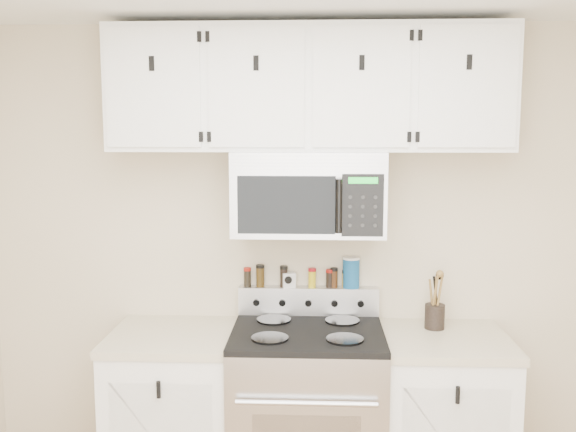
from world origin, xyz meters
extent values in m
cube|color=#BAAB8C|center=(0.00, 1.75, 1.25)|extent=(3.50, 0.01, 2.50)
cube|color=#B7B7BA|center=(0.00, 1.43, 0.46)|extent=(0.76, 0.65, 0.92)
cube|color=black|center=(0.00, 1.43, 0.94)|extent=(0.76, 0.65, 0.03)
cube|color=#B7B7BA|center=(0.00, 1.71, 1.03)|extent=(0.76, 0.08, 0.15)
cylinder|color=black|center=(-0.18, 1.28, 0.96)|extent=(0.18, 0.18, 0.01)
cylinder|color=black|center=(0.18, 1.28, 0.96)|extent=(0.18, 0.18, 0.01)
cylinder|color=black|center=(-0.18, 1.57, 0.96)|extent=(0.18, 0.18, 0.01)
cylinder|color=black|center=(0.18, 1.57, 0.96)|extent=(0.18, 0.18, 0.01)
cube|color=white|center=(-0.69, 1.45, 0.44)|extent=(0.62, 0.60, 0.88)
cube|color=#B5A98A|center=(-0.69, 1.45, 0.90)|extent=(0.64, 0.62, 0.04)
cube|color=white|center=(0.69, 1.45, 0.44)|extent=(0.62, 0.60, 0.88)
cube|color=#B5A98A|center=(0.69, 1.45, 0.90)|extent=(0.64, 0.62, 0.04)
cube|color=#9E9EA3|center=(0.00, 1.56, 1.63)|extent=(0.76, 0.38, 0.42)
cube|color=#B7B7BA|center=(0.00, 1.36, 1.80)|extent=(0.73, 0.01, 0.08)
cube|color=black|center=(-0.10, 1.36, 1.59)|extent=(0.47, 0.01, 0.28)
cube|color=black|center=(0.26, 1.36, 1.59)|extent=(0.20, 0.01, 0.30)
cylinder|color=black|center=(0.15, 1.33, 1.59)|extent=(0.03, 0.03, 0.26)
cube|color=white|center=(0.00, 1.58, 2.15)|extent=(2.00, 0.33, 0.62)
cube|color=white|center=(-0.75, 1.41, 2.15)|extent=(0.46, 0.01, 0.57)
cube|color=black|center=(-0.75, 1.41, 2.26)|extent=(0.02, 0.01, 0.07)
cube|color=white|center=(-0.25, 1.41, 2.15)|extent=(0.46, 0.01, 0.57)
cube|color=black|center=(-0.25, 1.41, 2.26)|extent=(0.03, 0.01, 0.07)
cube|color=white|center=(0.25, 1.41, 2.15)|extent=(0.46, 0.01, 0.57)
cube|color=black|center=(0.25, 1.41, 2.26)|extent=(0.03, 0.01, 0.07)
cube|color=white|center=(0.75, 1.41, 2.15)|extent=(0.46, 0.01, 0.57)
cube|color=black|center=(0.75, 1.41, 2.26)|extent=(0.02, 0.01, 0.07)
cylinder|color=black|center=(0.66, 1.57, 0.98)|extent=(0.10, 0.10, 0.13)
cylinder|color=brown|center=(0.66, 1.57, 1.08)|extent=(0.01, 0.01, 0.24)
cylinder|color=brown|center=(0.68, 1.57, 1.09)|extent=(0.01, 0.01, 0.26)
cylinder|color=brown|center=(0.64, 1.58, 1.07)|extent=(0.01, 0.01, 0.22)
cylinder|color=black|center=(0.67, 1.59, 1.08)|extent=(0.01, 0.01, 0.23)
cylinder|color=brown|center=(0.65, 1.56, 1.09)|extent=(0.01, 0.01, 0.25)
cube|color=silver|center=(-0.11, 1.71, 1.14)|extent=(0.08, 0.07, 0.08)
cylinder|color=#14528C|center=(0.23, 1.71, 1.18)|extent=(0.09, 0.09, 0.16)
cylinder|color=white|center=(0.23, 1.71, 1.26)|extent=(0.09, 0.09, 0.01)
cylinder|color=black|center=(-0.33, 1.71, 1.14)|extent=(0.04, 0.04, 0.09)
cylinder|color=#97150B|center=(-0.33, 1.71, 1.20)|extent=(0.04, 0.04, 0.02)
cylinder|color=#3A290E|center=(-0.26, 1.71, 1.15)|extent=(0.04, 0.04, 0.10)
cylinder|color=black|center=(-0.26, 1.71, 1.21)|extent=(0.05, 0.05, 0.02)
cylinder|color=black|center=(-0.13, 1.71, 1.15)|extent=(0.04, 0.04, 0.10)
cylinder|color=black|center=(-0.13, 1.71, 1.21)|extent=(0.04, 0.04, 0.02)
cylinder|color=gold|center=(0.02, 1.71, 1.14)|extent=(0.04, 0.04, 0.09)
cylinder|color=maroon|center=(0.02, 1.71, 1.20)|extent=(0.04, 0.04, 0.02)
cylinder|color=black|center=(0.11, 1.71, 1.14)|extent=(0.04, 0.04, 0.08)
cylinder|color=maroon|center=(0.11, 1.71, 1.19)|extent=(0.04, 0.04, 0.02)
cylinder|color=#3C210E|center=(0.14, 1.71, 1.15)|extent=(0.04, 0.04, 0.09)
cylinder|color=black|center=(0.14, 1.71, 1.20)|extent=(0.04, 0.04, 0.02)
cylinder|color=gold|center=(0.20, 1.71, 1.14)|extent=(0.04, 0.04, 0.08)
cylinder|color=black|center=(0.20, 1.71, 1.19)|extent=(0.04, 0.04, 0.02)
camera|label=1|loc=(0.04, -1.69, 1.95)|focal=40.00mm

